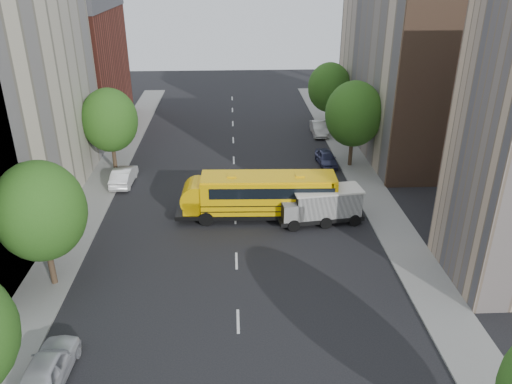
{
  "coord_description": "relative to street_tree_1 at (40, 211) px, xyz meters",
  "views": [
    {
      "loc": [
        -0.11,
        -29.55,
        17.8
      ],
      "look_at": [
        1.48,
        2.0,
        3.06
      ],
      "focal_mm": 35.0,
      "sensor_mm": 36.0,
      "label": 1
    }
  ],
  "objects": [
    {
      "name": "street_tree_1",
      "position": [
        0.0,
        0.0,
        0.0
      ],
      "size": [
        5.12,
        5.12,
        7.9
      ],
      "color": "#38281C",
      "rests_on": "ground"
    },
    {
      "name": "safari_truck",
      "position": [
        17.31,
        7.01,
        -3.53
      ],
      "size": [
        6.51,
        3.06,
        2.69
      ],
      "rotation": [
        0.0,
        0.0,
        0.13
      ],
      "color": "black",
      "rests_on": "ground"
    },
    {
      "name": "street_tree_5",
      "position": [
        22.0,
        30.0,
        -0.25
      ],
      "size": [
        4.86,
        4.86,
        7.51
      ],
      "color": "#38281C",
      "rests_on": "ground"
    },
    {
      "name": "ground",
      "position": [
        11.0,
        4.0,
        -4.95
      ],
      "size": [
        120.0,
        120.0,
        0.0
      ],
      "primitive_type": "plane",
      "color": "black",
      "rests_on": "ground"
    },
    {
      "name": "parked_car_4",
      "position": [
        19.8,
        18.41,
        -4.28
      ],
      "size": [
        1.85,
        4.06,
        1.35
      ],
      "primitive_type": "imported",
      "rotation": [
        0.0,
        0.0,
        0.07
      ],
      "color": "#36395F",
      "rests_on": "ground"
    },
    {
      "name": "parked_car_5",
      "position": [
        20.6,
        27.42,
        -4.23
      ],
      "size": [
        1.54,
        4.38,
        1.44
      ],
      "primitive_type": "imported",
      "rotation": [
        0.0,
        0.0,
        -0.0
      ],
      "color": "#A5A59F",
      "rests_on": "ground"
    },
    {
      "name": "lane_markings",
      "position": [
        11.0,
        14.0,
        -4.95
      ],
      "size": [
        0.15,
        64.0,
        0.01
      ],
      "primitive_type": "cube",
      "color": "silver",
      "rests_on": "ground"
    },
    {
      "name": "building_left_redbrick",
      "position": [
        -7.0,
        32.0,
        1.55
      ],
      "size": [
        10.0,
        15.0,
        13.0
      ],
      "primitive_type": "cube",
      "color": "maroon",
      "rests_on": "ground"
    },
    {
      "name": "school_bus",
      "position": [
        12.69,
        8.03,
        -3.0
      ],
      "size": [
        12.49,
        3.43,
        3.5
      ],
      "rotation": [
        0.0,
        0.0,
        -0.03
      ],
      "color": "black",
      "rests_on": "ground"
    },
    {
      "name": "street_tree_4",
      "position": [
        22.0,
        18.0,
        0.12
      ],
      "size": [
        5.25,
        5.25,
        8.1
      ],
      "color": "#38281C",
      "rests_on": "ground"
    },
    {
      "name": "building_right_far",
      "position": [
        29.0,
        24.0,
        4.05
      ],
      "size": [
        10.0,
        22.0,
        18.0
      ],
      "primitive_type": "cube",
      "color": "#C3AE97",
      "rests_on": "ground"
    },
    {
      "name": "sidewalk_right",
      "position": [
        22.5,
        9.0,
        -4.89
      ],
      "size": [
        3.0,
        80.0,
        0.12
      ],
      "primitive_type": "cube",
      "color": "slate",
      "rests_on": "ground"
    },
    {
      "name": "parked_car_1",
      "position": [
        1.4,
        14.84,
        -4.2
      ],
      "size": [
        1.75,
        4.61,
        1.5
      ],
      "primitive_type": "imported",
      "rotation": [
        0.0,
        0.0,
        3.11
      ],
      "color": "white",
      "rests_on": "ground"
    },
    {
      "name": "building_right_sidewall",
      "position": [
        29.0,
        13.0,
        4.05
      ],
      "size": [
        10.1,
        0.3,
        18.0
      ],
      "primitive_type": "cube",
      "color": "brown",
      "rests_on": "ground"
    },
    {
      "name": "parked_car_0",
      "position": [
        2.2,
        -7.76,
        -4.16
      ],
      "size": [
        2.09,
        4.72,
        1.58
      ],
      "primitive_type": "imported",
      "rotation": [
        0.0,
        0.0,
        3.09
      ],
      "color": "silver",
      "rests_on": "ground"
    },
    {
      "name": "street_tree_2",
      "position": [
        0.0,
        18.0,
        -0.12
      ],
      "size": [
        4.99,
        4.99,
        7.71
      ],
      "color": "#38281C",
      "rests_on": "ground"
    },
    {
      "name": "sidewalk_left",
      "position": [
        -0.5,
        9.0,
        -4.89
      ],
      "size": [
        3.0,
        80.0,
        0.12
      ],
      "primitive_type": "cube",
      "color": "slate",
      "rests_on": "ground"
    }
  ]
}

